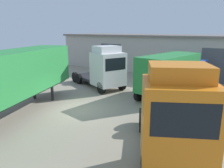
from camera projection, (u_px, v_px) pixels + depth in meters
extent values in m
plane|color=gray|center=(77.00, 110.00, 15.24)|extent=(60.00, 60.00, 0.00)
cube|color=#B7B2A3|center=(168.00, 54.00, 29.23)|extent=(30.05, 8.07, 4.55)
cube|color=#70665B|center=(170.00, 36.00, 28.65)|extent=(30.55, 8.57, 0.25)
cube|color=#4C5156|center=(111.00, 57.00, 29.68)|extent=(3.20, 0.08, 3.60)
cube|color=#4C5156|center=(217.00, 66.00, 22.55)|extent=(3.20, 0.08, 3.60)
cube|color=silver|center=(108.00, 69.00, 19.67)|extent=(3.16, 3.22, 2.94)
cube|color=silver|center=(107.00, 49.00, 19.41)|extent=(2.34, 2.58, 0.60)
cube|color=black|center=(116.00, 64.00, 18.59)|extent=(0.86, 1.98, 1.06)
cube|color=#232326|center=(91.00, 77.00, 22.59)|extent=(4.51, 3.37, 0.24)
cylinder|color=#B2B2B7|center=(102.00, 79.00, 22.69)|extent=(1.23, 0.93, 0.56)
cylinder|color=black|center=(122.00, 84.00, 20.15)|extent=(1.09, 0.67, 1.05)
cylinder|color=black|center=(101.00, 88.00, 18.95)|extent=(1.09, 0.67, 1.05)
cylinder|color=black|center=(97.00, 76.00, 23.72)|extent=(1.09, 0.67, 1.05)
cylinder|color=black|center=(79.00, 79.00, 22.52)|extent=(1.09, 0.67, 1.05)
cylinder|color=black|center=(93.00, 75.00, 24.44)|extent=(1.09, 0.67, 1.05)
cylinder|color=black|center=(75.00, 77.00, 23.24)|extent=(1.09, 0.67, 1.05)
cube|color=#28843D|center=(8.00, 75.00, 13.34)|extent=(6.35, 11.98, 2.80)
cube|color=#232326|center=(11.00, 99.00, 13.70)|extent=(5.64, 11.72, 0.24)
cube|color=#232326|center=(34.00, 92.00, 17.55)|extent=(0.20, 0.20, 1.11)
cube|color=#232326|center=(52.00, 94.00, 17.17)|extent=(0.20, 0.20, 1.11)
cube|color=orange|center=(177.00, 124.00, 7.95)|extent=(3.33, 3.28, 3.19)
cube|color=orange|center=(179.00, 72.00, 7.69)|extent=(2.64, 2.46, 0.60)
cube|color=black|center=(185.00, 121.00, 6.67)|extent=(1.90, 1.04, 1.15)
cube|color=#232326|center=(164.00, 126.00, 11.27)|extent=(3.50, 4.23, 0.24)
cylinder|color=#B2B2B7|center=(186.00, 135.00, 10.62)|extent=(1.01, 1.23, 0.56)
cylinder|color=black|center=(184.00, 125.00, 11.63)|extent=(0.74, 1.05, 1.03)
cylinder|color=black|center=(142.00, 123.00, 11.86)|extent=(0.74, 1.05, 1.03)
cylinder|color=black|center=(181.00, 118.00, 12.50)|extent=(0.74, 1.05, 1.03)
cylinder|color=black|center=(142.00, 117.00, 12.73)|extent=(0.74, 1.05, 1.03)
cube|color=#2347A3|center=(191.00, 71.00, 20.90)|extent=(2.68, 2.27, 2.20)
cube|color=black|center=(195.00, 66.00, 21.46)|extent=(2.00, 0.41, 0.88)
cube|color=#28843D|center=(169.00, 72.00, 17.83)|extent=(3.44, 6.77, 2.73)
cylinder|color=black|center=(182.00, 80.00, 22.18)|extent=(0.46, 1.04, 1.00)
cylinder|color=black|center=(202.00, 83.00, 20.79)|extent=(0.46, 1.04, 1.00)
cylinder|color=black|center=(146.00, 92.00, 17.77)|extent=(0.46, 1.04, 1.00)
cylinder|color=black|center=(169.00, 97.00, 16.37)|extent=(0.46, 1.04, 1.00)
cylinder|color=black|center=(139.00, 95.00, 17.06)|extent=(0.46, 1.04, 1.00)
cylinder|color=black|center=(162.00, 101.00, 15.66)|extent=(0.46, 1.04, 1.00)
cone|color=#423D38|center=(40.00, 70.00, 26.22)|extent=(3.08, 3.08, 1.42)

